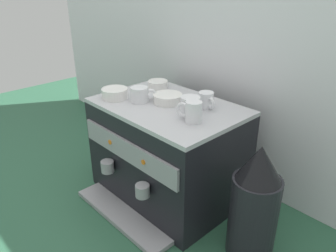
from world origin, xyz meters
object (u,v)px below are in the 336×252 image
(ceramic_cup_0, at_px, (140,95))
(coffee_grinder, at_px, (255,204))
(ceramic_cup_1, at_px, (190,106))
(ceramic_cup_2, at_px, (206,100))
(espresso_machine, at_px, (167,152))
(ceramic_bowl_1, at_px, (158,85))
(ceramic_cup_3, at_px, (192,112))
(ceramic_bowl_2, at_px, (168,99))
(milk_pitcher, at_px, (111,149))
(ceramic_bowl_0, at_px, (115,94))

(ceramic_cup_0, bearing_deg, coffee_grinder, 3.32)
(ceramic_cup_1, distance_m, ceramic_cup_2, 0.10)
(ceramic_cup_2, distance_m, coffee_grinder, 0.45)
(espresso_machine, relative_size, ceramic_bowl_1, 6.54)
(ceramic_cup_2, relative_size, ceramic_cup_3, 0.93)
(ceramic_cup_1, relative_size, ceramic_bowl_1, 1.10)
(ceramic_bowl_1, bearing_deg, coffee_grinder, -11.83)
(ceramic_cup_2, height_order, coffee_grinder, ceramic_cup_2)
(ceramic_cup_0, xyz_separation_m, ceramic_bowl_1, (-0.08, 0.17, -0.01))
(ceramic_bowl_1, bearing_deg, ceramic_bowl_2, -29.17)
(ceramic_cup_0, relative_size, ceramic_cup_3, 0.96)
(espresso_machine, height_order, coffee_grinder, espresso_machine)
(ceramic_cup_2, bearing_deg, milk_pitcher, -167.88)
(ceramic_cup_0, distance_m, ceramic_bowl_1, 0.19)
(espresso_machine, distance_m, ceramic_cup_1, 0.29)
(ceramic_bowl_2, bearing_deg, ceramic_cup_1, -8.31)
(espresso_machine, bearing_deg, coffee_grinder, -2.81)
(ceramic_cup_3, xyz_separation_m, ceramic_bowl_1, (-0.38, 0.16, -0.02))
(ceramic_cup_0, relative_size, ceramic_bowl_0, 0.87)
(ceramic_cup_1, height_order, ceramic_bowl_1, ceramic_cup_1)
(espresso_machine, height_order, milk_pitcher, espresso_machine)
(ceramic_cup_2, relative_size, ceramic_bowl_2, 0.77)
(ceramic_cup_2, bearing_deg, espresso_machine, -142.70)
(ceramic_cup_0, xyz_separation_m, ceramic_cup_1, (0.24, 0.06, 0.00))
(ceramic_cup_3, distance_m, ceramic_bowl_2, 0.22)
(espresso_machine, distance_m, ceramic_bowl_0, 0.35)
(espresso_machine, relative_size, ceramic_bowl_2, 5.01)
(ceramic_cup_0, height_order, ceramic_bowl_0, ceramic_cup_0)
(coffee_grinder, relative_size, milk_pitcher, 3.29)
(ceramic_cup_1, bearing_deg, ceramic_cup_0, -166.47)
(ceramic_bowl_2, bearing_deg, ceramic_bowl_1, 150.83)
(ceramic_cup_0, height_order, coffee_grinder, ceramic_cup_0)
(ceramic_bowl_2, xyz_separation_m, milk_pitcher, (-0.41, -0.04, -0.40))
(ceramic_cup_1, bearing_deg, milk_pitcher, -177.79)
(espresso_machine, distance_m, coffee_grinder, 0.47)
(coffee_grinder, bearing_deg, ceramic_cup_3, -174.93)
(ceramic_bowl_1, bearing_deg, ceramic_cup_0, -64.95)
(ceramic_cup_1, distance_m, milk_pitcher, 0.69)
(ceramic_bowl_0, bearing_deg, ceramic_cup_2, 30.98)
(ceramic_bowl_0, distance_m, coffee_grinder, 0.74)
(ceramic_bowl_1, relative_size, coffee_grinder, 0.21)
(ceramic_bowl_0, bearing_deg, ceramic_bowl_1, 82.08)
(ceramic_cup_3, xyz_separation_m, coffee_grinder, (0.29, 0.03, -0.27))
(ceramic_cup_0, xyz_separation_m, ceramic_bowl_0, (-0.11, -0.05, -0.01))
(ceramic_cup_3, height_order, coffee_grinder, ceramic_cup_3)
(ceramic_cup_0, height_order, ceramic_cup_1, ceramic_cup_1)
(ceramic_cup_2, distance_m, milk_pitcher, 0.70)
(coffee_grinder, bearing_deg, ceramic_bowl_1, 168.17)
(ceramic_cup_2, xyz_separation_m, milk_pitcher, (-0.56, -0.12, -0.41))
(espresso_machine, relative_size, ceramic_cup_2, 6.53)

